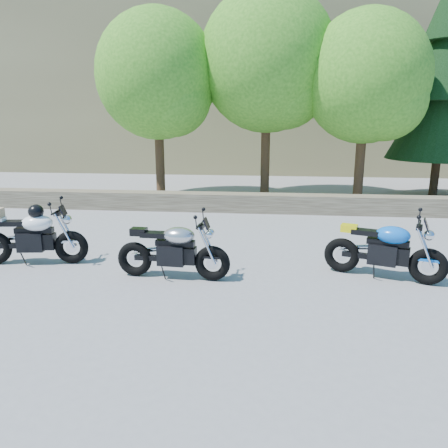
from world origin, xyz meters
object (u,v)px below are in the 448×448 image
at_px(silver_bike, 174,251).
at_px(backpack, 397,251).
at_px(blue_bike, 385,250).
at_px(white_bike, 31,235).

relative_size(silver_bike, backpack, 5.29).
distance_m(blue_bike, backpack, 1.14).
bearing_deg(silver_bike, white_bike, 173.99).
height_order(white_bike, backpack, white_bike).
height_order(silver_bike, blue_bike, blue_bike).
bearing_deg(blue_bike, white_bike, -161.17).
xyz_separation_m(silver_bike, white_bike, (-2.66, 0.44, 0.07)).
height_order(silver_bike, backpack, silver_bike).
bearing_deg(blue_bike, backpack, 83.36).
relative_size(silver_bike, blue_bike, 1.01).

